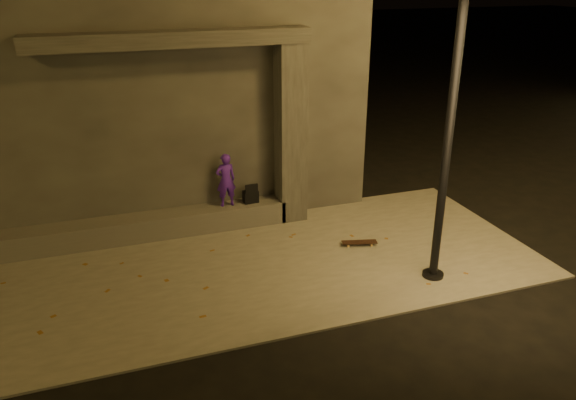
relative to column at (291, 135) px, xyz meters
name	(u,v)px	position (x,y,z in m)	size (l,w,h in m)	color
ground	(265,335)	(-1.70, -3.75, -1.84)	(120.00, 120.00, 0.00)	black
sidewalk	(232,269)	(-1.70, -1.75, -1.82)	(11.00, 4.40, 0.04)	#605D55
building	(136,80)	(-2.70, 2.74, 0.77)	(9.00, 5.10, 5.22)	#34312F
ledge	(135,228)	(-3.20, 0.00, -1.58)	(6.00, 0.55, 0.45)	#52504B
column	(291,135)	(0.00, 0.00, 0.00)	(0.55, 0.55, 3.60)	#34312F
canopy	(172,38)	(-2.20, 0.05, 1.94)	(5.00, 0.70, 0.28)	#34312F
skateboarder	(226,180)	(-1.36, 0.00, -0.80)	(0.40, 0.26, 1.09)	#43189E
backpack	(251,196)	(-0.86, 0.00, -1.21)	(0.31, 0.21, 0.42)	black
skateboard	(359,242)	(0.80, -1.69, -1.74)	(0.69, 0.33, 0.07)	black
street_lamp_0	(459,49)	(1.49, -3.14, 2.00)	(0.36, 0.36, 6.74)	black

